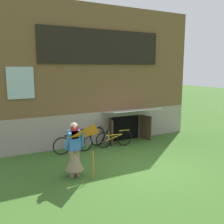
# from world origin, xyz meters

# --- Properties ---
(ground_plane) EXTENTS (60.00, 60.00, 0.00)m
(ground_plane) POSITION_xyz_m (0.00, 0.00, 0.00)
(ground_plane) COLOR #386023
(log_house) EXTENTS (8.54, 6.15, 5.54)m
(log_house) POSITION_xyz_m (0.00, 5.51, 2.77)
(log_house) COLOR gray
(log_house) RESTS_ON ground_plane
(person) EXTENTS (0.61, 0.52, 1.60)m
(person) POSITION_xyz_m (-2.19, 0.31, 0.67)
(person) COLOR #7F6B51
(person) RESTS_ON ground_plane
(kite) EXTENTS (0.89, 0.89, 1.53)m
(kite) POSITION_xyz_m (-1.79, -0.20, 1.26)
(kite) COLOR orange
(kite) RESTS_ON ground_plane
(bicycle_yellow) EXTENTS (1.51, 0.26, 0.69)m
(bicycle_yellow) POSITION_xyz_m (0.16, 2.31, 0.34)
(bicycle_yellow) COLOR black
(bicycle_yellow) RESTS_ON ground_plane
(bicycle_black) EXTENTS (1.73, 0.58, 0.82)m
(bicycle_black) POSITION_xyz_m (-0.86, 2.57, 0.40)
(bicycle_black) COLOR black
(bicycle_black) RESTS_ON ground_plane
(bicycle_silver) EXTENTS (1.54, 0.08, 0.70)m
(bicycle_silver) POSITION_xyz_m (-1.52, 2.34, 0.34)
(bicycle_silver) COLOR black
(bicycle_silver) RESTS_ON ground_plane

